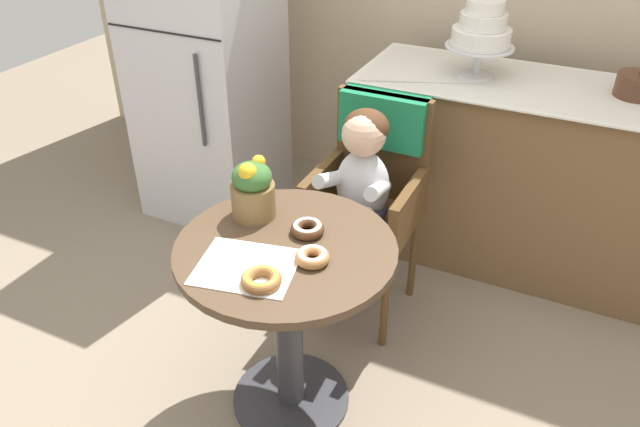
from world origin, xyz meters
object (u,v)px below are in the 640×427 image
at_px(donut_side, 261,279).
at_px(refrigerator, 206,59).
at_px(round_layer_cake, 638,85).
at_px(cafe_table, 287,297).
at_px(donut_mid, 312,256).
at_px(tiered_cake_stand, 482,31).
at_px(seated_child, 359,182).
at_px(donut_front, 307,228).
at_px(wicker_chair, 374,173).
at_px(flower_vase, 252,188).

bearing_deg(donut_side, refrigerator, 129.65).
bearing_deg(round_layer_cake, cafe_table, -124.50).
distance_m(donut_mid, tiered_cake_stand, 1.40).
bearing_deg(round_layer_cake, seated_child, -138.39).
relative_size(donut_side, tiered_cake_stand, 0.36).
distance_m(tiered_cake_stand, refrigerator, 1.36).
bearing_deg(cafe_table, round_layer_cake, 55.50).
bearing_deg(donut_front, round_layer_cake, 54.51).
bearing_deg(wicker_chair, cafe_table, -85.76).
height_order(cafe_table, round_layer_cake, round_layer_cake).
relative_size(donut_front, tiered_cake_stand, 0.34).
height_order(seated_child, donut_front, seated_child).
xyz_separation_m(donut_front, tiered_cake_stand, (0.24, 1.21, 0.36)).
bearing_deg(flower_vase, donut_front, -5.84).
bearing_deg(wicker_chair, round_layer_cake, 42.06).
xyz_separation_m(cafe_table, donut_side, (0.03, -0.20, 0.23)).
bearing_deg(donut_side, wicker_chair, 90.05).
bearing_deg(tiered_cake_stand, cafe_table, -101.79).
bearing_deg(flower_vase, round_layer_cake, 47.98).
relative_size(donut_mid, flower_vase, 0.50).
height_order(wicker_chair, donut_front, wicker_chair).
height_order(seated_child, refrigerator, refrigerator).
distance_m(cafe_table, wicker_chair, 0.72).
xyz_separation_m(cafe_table, donut_mid, (0.11, -0.04, 0.23)).
distance_m(wicker_chair, seated_child, 0.16).
height_order(donut_mid, refrigerator, refrigerator).
bearing_deg(cafe_table, donut_side, -81.89).
xyz_separation_m(cafe_table, flower_vase, (-0.18, 0.12, 0.32)).
distance_m(cafe_table, refrigerator, 1.56).
height_order(donut_mid, donut_side, donut_mid).
relative_size(seated_child, donut_front, 6.49).
height_order(wicker_chair, donut_side, wicker_chair).
relative_size(donut_mid, tiered_cake_stand, 0.32).
distance_m(cafe_table, round_layer_cake, 1.69).
distance_m(wicker_chair, donut_mid, 0.76).
bearing_deg(wicker_chair, flower_vase, -103.29).
distance_m(donut_front, round_layer_cake, 1.56).
bearing_deg(flower_vase, cafe_table, -31.94).
xyz_separation_m(wicker_chair, donut_front, (0.00, -0.61, 0.10)).
relative_size(donut_side, flower_vase, 0.57).
bearing_deg(round_layer_cake, refrigerator, -172.82).
relative_size(round_layer_cake, refrigerator, 0.11).
height_order(donut_front, flower_vase, flower_vase).
bearing_deg(wicker_chair, donut_side, -83.45).
bearing_deg(donut_side, flower_vase, 123.98).
relative_size(flower_vase, round_layer_cake, 1.19).
relative_size(cafe_table, seated_child, 0.99).
xyz_separation_m(donut_mid, tiered_cake_stand, (0.16, 1.34, 0.36)).
bearing_deg(round_layer_cake, wicker_chair, -144.44).
distance_m(seated_child, flower_vase, 0.51).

